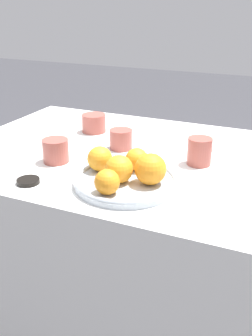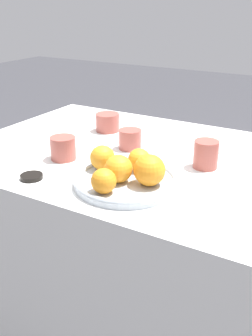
{
  "view_description": "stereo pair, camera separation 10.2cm",
  "coord_description": "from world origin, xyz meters",
  "px_view_note": "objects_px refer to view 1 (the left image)",
  "views": [
    {
      "loc": [
        0.31,
        -1.08,
        1.23
      ],
      "look_at": [
        -0.07,
        -0.22,
        0.82
      ],
      "focal_mm": 42.0,
      "sensor_mm": 36.0,
      "label": 1
    },
    {
      "loc": [
        0.41,
        -1.03,
        1.23
      ],
      "look_at": [
        -0.07,
        -0.22,
        0.82
      ],
      "focal_mm": 42.0,
      "sensor_mm": 36.0,
      "label": 2
    }
  ],
  "objects_px": {
    "orange_0": "(119,169)",
    "soy_dish": "(28,181)",
    "cup_0": "(199,152)",
    "cup_2": "(121,139)",
    "cup_3": "(56,151)",
    "orange_3": "(107,182)",
    "fruit_platter": "(126,181)",
    "cup_1": "(94,123)",
    "orange_1": "(137,159)",
    "napkin": "(217,144)",
    "orange_4": "(100,159)",
    "orange_2": "(151,169)"
  },
  "relations": [
    {
      "from": "orange_0",
      "to": "soy_dish",
      "type": "xyz_separation_m",
      "value": [
        -0.24,
        -0.07,
        -0.05
      ]
    },
    {
      "from": "cup_0",
      "to": "cup_2",
      "type": "height_order",
      "value": "cup_0"
    },
    {
      "from": "cup_0",
      "to": "soy_dish",
      "type": "bearing_deg",
      "value": -141.01
    },
    {
      "from": "cup_0",
      "to": "cup_3",
      "type": "distance_m",
      "value": 0.43
    },
    {
      "from": "cup_0",
      "to": "orange_3",
      "type": "bearing_deg",
      "value": -115.64
    },
    {
      "from": "fruit_platter",
      "to": "cup_1",
      "type": "height_order",
      "value": "cup_1"
    },
    {
      "from": "orange_1",
      "to": "orange_0",
      "type": "bearing_deg",
      "value": -97.08
    },
    {
      "from": "fruit_platter",
      "to": "cup_3",
      "type": "distance_m",
      "value": 0.27
    },
    {
      "from": "orange_3",
      "to": "napkin",
      "type": "bearing_deg",
      "value": 71.58
    },
    {
      "from": "cup_1",
      "to": "soy_dish",
      "type": "distance_m",
      "value": 0.47
    },
    {
      "from": "cup_3",
      "to": "soy_dish",
      "type": "height_order",
      "value": "cup_3"
    },
    {
      "from": "fruit_platter",
      "to": "cup_3",
      "type": "relative_size",
      "value": 3.55
    },
    {
      "from": "orange_4",
      "to": "fruit_platter",
      "type": "bearing_deg",
      "value": -15.8
    },
    {
      "from": "orange_0",
      "to": "orange_1",
      "type": "bearing_deg",
      "value": 82.92
    },
    {
      "from": "orange_4",
      "to": "soy_dish",
      "type": "height_order",
      "value": "orange_4"
    },
    {
      "from": "fruit_platter",
      "to": "orange_4",
      "type": "relative_size",
      "value": 3.99
    },
    {
      "from": "cup_3",
      "to": "napkin",
      "type": "relative_size",
      "value": 0.61
    },
    {
      "from": "cup_1",
      "to": "orange_4",
      "type": "bearing_deg",
      "value": -59.34
    },
    {
      "from": "cup_3",
      "to": "napkin",
      "type": "bearing_deg",
      "value": 39.35
    },
    {
      "from": "orange_0",
      "to": "orange_2",
      "type": "xyz_separation_m",
      "value": [
        0.08,
        0.02,
        0.0
      ]
    },
    {
      "from": "fruit_platter",
      "to": "orange_0",
      "type": "distance_m",
      "value": 0.05
    },
    {
      "from": "cup_2",
      "to": "orange_3",
      "type": "bearing_deg",
      "value": -70.71
    },
    {
      "from": "cup_3",
      "to": "cup_0",
      "type": "bearing_deg",
      "value": 20.94
    },
    {
      "from": "napkin",
      "to": "fruit_platter",
      "type": "bearing_deg",
      "value": -111.21
    },
    {
      "from": "orange_4",
      "to": "napkin",
      "type": "relative_size",
      "value": 0.54
    },
    {
      "from": "orange_4",
      "to": "cup_1",
      "type": "distance_m",
      "value": 0.4
    },
    {
      "from": "fruit_platter",
      "to": "orange_3",
      "type": "xyz_separation_m",
      "value": [
        -0.01,
        -0.09,
        0.04
      ]
    },
    {
      "from": "cup_1",
      "to": "napkin",
      "type": "height_order",
      "value": "cup_1"
    },
    {
      "from": "orange_3",
      "to": "cup_3",
      "type": "xyz_separation_m",
      "value": [
        -0.25,
        0.16,
        -0.01
      ]
    },
    {
      "from": "cup_0",
      "to": "cup_3",
      "type": "height_order",
      "value": "cup_0"
    },
    {
      "from": "orange_1",
      "to": "cup_2",
      "type": "height_order",
      "value": "orange_1"
    },
    {
      "from": "orange_4",
      "to": "cup_2",
      "type": "height_order",
      "value": "orange_4"
    },
    {
      "from": "fruit_platter",
      "to": "cup_2",
      "type": "distance_m",
      "value": 0.28
    },
    {
      "from": "orange_1",
      "to": "napkin",
      "type": "distance_m",
      "value": 0.37
    },
    {
      "from": "orange_4",
      "to": "napkin",
      "type": "height_order",
      "value": "orange_4"
    },
    {
      "from": "orange_3",
      "to": "orange_1",
      "type": "bearing_deg",
      "value": 86.6
    },
    {
      "from": "cup_0",
      "to": "cup_1",
      "type": "distance_m",
      "value": 0.46
    },
    {
      "from": "orange_4",
      "to": "cup_3",
      "type": "distance_m",
      "value": 0.18
    },
    {
      "from": "orange_2",
      "to": "orange_4",
      "type": "xyz_separation_m",
      "value": [
        -0.16,
        0.02,
        -0.01
      ]
    },
    {
      "from": "fruit_platter",
      "to": "orange_1",
      "type": "height_order",
      "value": "orange_1"
    },
    {
      "from": "cup_3",
      "to": "soy_dish",
      "type": "bearing_deg",
      "value": -84.77
    },
    {
      "from": "fruit_platter",
      "to": "orange_0",
      "type": "height_order",
      "value": "orange_0"
    },
    {
      "from": "cup_0",
      "to": "cup_3",
      "type": "relative_size",
      "value": 1.04
    },
    {
      "from": "cup_0",
      "to": "soy_dish",
      "type": "relative_size",
      "value": 1.32
    },
    {
      "from": "orange_0",
      "to": "orange_4",
      "type": "xyz_separation_m",
      "value": [
        -0.08,
        0.05,
        -0.0
      ]
    },
    {
      "from": "orange_1",
      "to": "orange_3",
      "type": "distance_m",
      "value": 0.16
    },
    {
      "from": "fruit_platter",
      "to": "orange_2",
      "type": "distance_m",
      "value": 0.08
    },
    {
      "from": "orange_4",
      "to": "cup_1",
      "type": "height_order",
      "value": "orange_4"
    },
    {
      "from": "orange_1",
      "to": "soy_dish",
      "type": "bearing_deg",
      "value": -146.02
    },
    {
      "from": "orange_4",
      "to": "soy_dish",
      "type": "bearing_deg",
      "value": -142.17
    }
  ]
}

